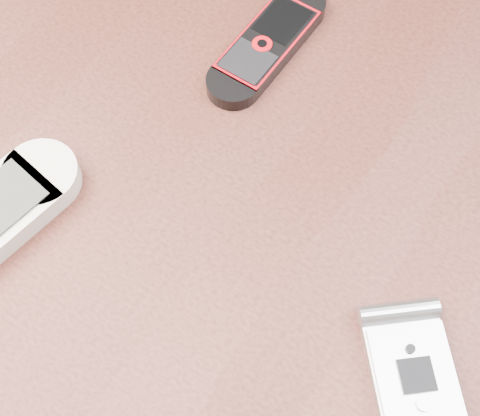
# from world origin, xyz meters

# --- Properties ---
(ground) EXTENTS (4.00, 4.00, 0.00)m
(ground) POSITION_xyz_m (0.00, 0.00, 0.00)
(ground) COLOR #472B19
(ground) RESTS_ON ground
(table) EXTENTS (1.20, 0.80, 0.75)m
(table) POSITION_xyz_m (0.00, 0.00, 0.64)
(table) COLOR black
(table) RESTS_ON ground
(nokia_black_red) EXTENTS (0.05, 0.14, 0.01)m
(nokia_black_red) POSITION_xyz_m (-0.05, 0.13, 0.76)
(nokia_black_red) COLOR black
(nokia_black_red) RESTS_ON table
(motorola_razr) EXTENTS (0.10, 0.11, 0.01)m
(motorola_razr) POSITION_xyz_m (0.15, -0.04, 0.76)
(motorola_razr) COLOR #B7B7BC
(motorola_razr) RESTS_ON table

